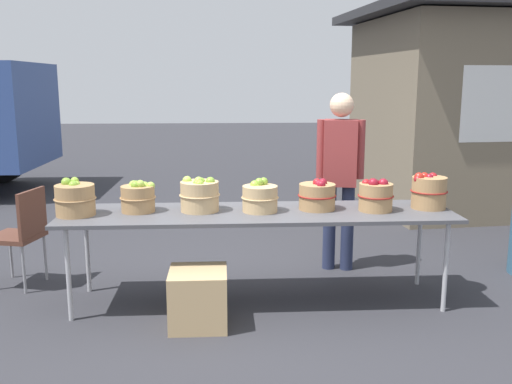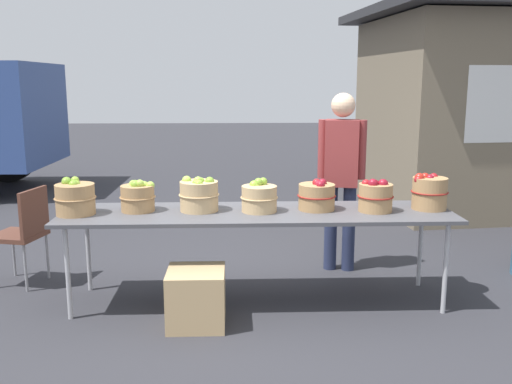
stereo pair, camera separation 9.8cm
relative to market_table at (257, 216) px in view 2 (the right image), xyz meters
name	(u,v)px [view 2 (the right image)]	position (x,y,z in m)	size (l,w,h in m)	color
ground_plane	(257,301)	(0.00, 0.00, -0.72)	(40.00, 40.00, 0.00)	#2D2D33
market_table	(257,216)	(0.00, 0.00, 0.00)	(3.10, 0.76, 0.75)	#4C4C51
apple_basket_green_0	(75,198)	(-1.42, -0.04, 0.16)	(0.32, 0.32, 0.29)	#A87F51
apple_basket_green_1	(138,196)	(-0.95, 0.06, 0.15)	(0.28, 0.28, 0.26)	#A87F51
apple_basket_green_2	(199,195)	(-0.46, 0.05, 0.16)	(0.32, 0.32, 0.28)	tan
apple_basket_green_3	(259,198)	(0.01, 0.01, 0.15)	(0.30, 0.30, 0.26)	tan
apple_basket_red_0	(317,196)	(0.48, 0.05, 0.15)	(0.31, 0.31, 0.25)	#A87F51
apple_basket_red_1	(375,196)	(0.94, -0.02, 0.16)	(0.29, 0.29, 0.27)	#A87F51
apple_basket_red_2	(429,192)	(1.39, 0.04, 0.17)	(0.30, 0.30, 0.30)	#A87F51
vendor_adult	(341,168)	(0.81, 0.77, 0.26)	(0.43, 0.28, 1.66)	#262D4C
food_kiosk	(486,109)	(3.34, 3.47, 0.67)	(3.77, 3.24, 2.74)	#726651
folding_chair	(24,228)	(-2.02, 0.47, -0.21)	(0.48, 0.48, 0.86)	brown
produce_crate	(196,297)	(-0.47, -0.44, -0.51)	(0.42, 0.42, 0.42)	tan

